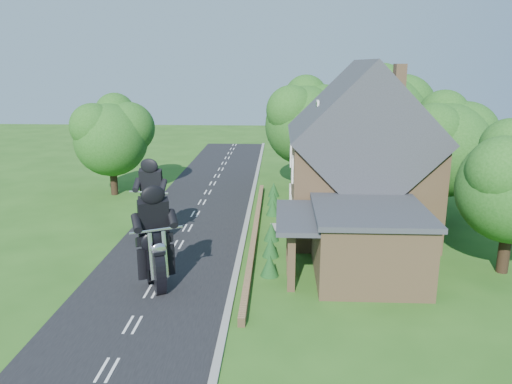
{
  "coord_description": "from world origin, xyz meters",
  "views": [
    {
      "loc": [
        5.71,
        -23.48,
        9.99
      ],
      "look_at": [
        4.38,
        4.42,
        2.8
      ],
      "focal_mm": 35.0,
      "sensor_mm": 36.0,
      "label": 1
    }
  ],
  "objects_px": {
    "house": "(360,162)",
    "motorcycle_follow": "(154,227)",
    "annex": "(365,241)",
    "garden_wall": "(255,231)",
    "motorcycle_lead": "(156,274)"
  },
  "relations": [
    {
      "from": "garden_wall",
      "to": "house",
      "type": "xyz_separation_m",
      "value": [
        6.19,
        1.0,
        4.14
      ]
    },
    {
      "from": "annex",
      "to": "motorcycle_follow",
      "type": "distance_m",
      "value": 12.41
    },
    {
      "from": "garden_wall",
      "to": "motorcycle_follow",
      "type": "relative_size",
      "value": 14.12
    },
    {
      "from": "house",
      "to": "annex",
      "type": "xyz_separation_m",
      "value": [
        -0.62,
        -6.8,
        -2.58
      ]
    },
    {
      "from": "motorcycle_lead",
      "to": "garden_wall",
      "type": "bearing_deg",
      "value": -145.41
    },
    {
      "from": "garden_wall",
      "to": "house",
      "type": "height_order",
      "value": "house"
    },
    {
      "from": "annex",
      "to": "motorcycle_follow",
      "type": "height_order",
      "value": "annex"
    },
    {
      "from": "annex",
      "to": "motorcycle_follow",
      "type": "xyz_separation_m",
      "value": [
        -11.45,
        4.67,
        -1.04
      ]
    },
    {
      "from": "house",
      "to": "motorcycle_follow",
      "type": "bearing_deg",
      "value": -170.01
    },
    {
      "from": "annex",
      "to": "motorcycle_follow",
      "type": "bearing_deg",
      "value": 157.81
    },
    {
      "from": "garden_wall",
      "to": "motorcycle_lead",
      "type": "bearing_deg",
      "value": -118.01
    },
    {
      "from": "garden_wall",
      "to": "house",
      "type": "distance_m",
      "value": 7.52
    },
    {
      "from": "garden_wall",
      "to": "house",
      "type": "relative_size",
      "value": 2.15
    },
    {
      "from": "garden_wall",
      "to": "annex",
      "type": "distance_m",
      "value": 8.19
    },
    {
      "from": "house",
      "to": "annex",
      "type": "relative_size",
      "value": 1.45
    }
  ]
}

